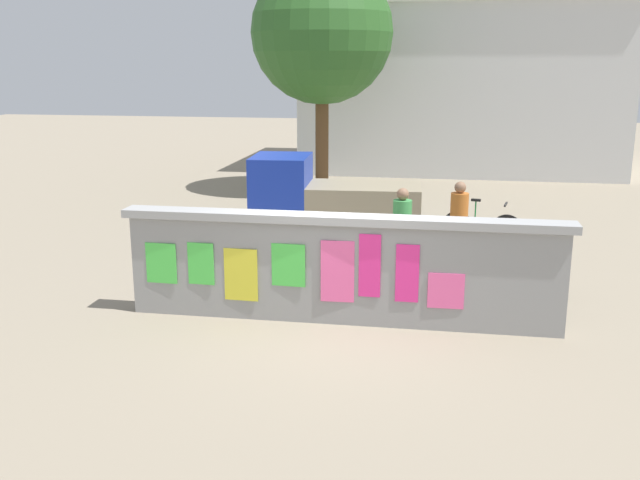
% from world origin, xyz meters
% --- Properties ---
extents(ground, '(60.00, 60.00, 0.00)m').
position_xyz_m(ground, '(0.00, 8.00, 0.00)').
color(ground, gray).
extents(poster_wall, '(6.67, 0.42, 1.65)m').
position_xyz_m(poster_wall, '(-0.01, -0.00, 0.85)').
color(poster_wall, gray).
rests_on(poster_wall, ground).
extents(auto_rickshaw_truck, '(3.68, 1.71, 1.85)m').
position_xyz_m(auto_rickshaw_truck, '(-1.02, 4.91, 0.90)').
color(auto_rickshaw_truck, black).
rests_on(auto_rickshaw_truck, ground).
extents(motorcycle, '(1.90, 0.56, 0.87)m').
position_xyz_m(motorcycle, '(2.31, 1.58, 0.46)').
color(motorcycle, black).
rests_on(motorcycle, ground).
extents(bicycle_near, '(1.70, 0.44, 0.95)m').
position_xyz_m(bicycle_near, '(-0.26, 1.24, 0.36)').
color(bicycle_near, black).
rests_on(bicycle_near, ground).
extents(bicycle_far, '(1.69, 0.47, 0.95)m').
position_xyz_m(bicycle_far, '(2.31, 5.29, 0.36)').
color(bicycle_far, black).
rests_on(bicycle_far, ground).
extents(person_walking, '(0.44, 0.44, 1.62)m').
position_xyz_m(person_walking, '(1.77, 3.48, 0.99)').
color(person_walking, purple).
rests_on(person_walking, ground).
extents(person_bystander, '(0.46, 0.46, 1.62)m').
position_xyz_m(person_bystander, '(0.74, 2.59, 0.99)').
color(person_bystander, '#338CBF').
rests_on(person_bystander, ground).
extents(tree_roadside, '(4.09, 4.09, 6.65)m').
position_xyz_m(tree_roadside, '(-2.16, 10.98, 4.59)').
color(tree_roadside, brown).
rests_on(tree_roadside, ground).
extents(building_background, '(11.11, 7.20, 6.13)m').
position_xyz_m(building_background, '(1.92, 17.23, 3.08)').
color(building_background, silver).
rests_on(building_background, ground).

